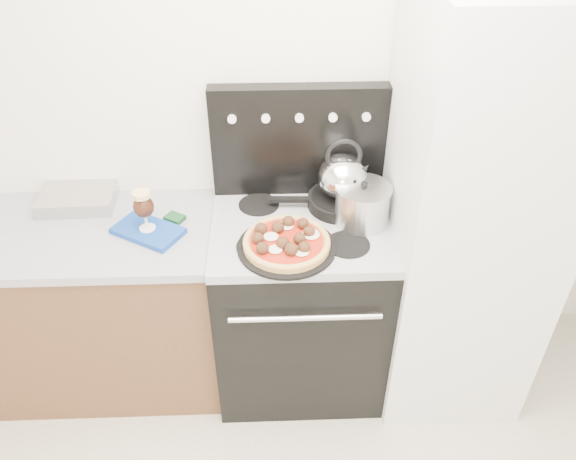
{
  "coord_description": "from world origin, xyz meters",
  "views": [
    {
      "loc": [
        -0.05,
        -0.74,
        2.32
      ],
      "look_at": [
        0.02,
        1.05,
        0.98
      ],
      "focal_mm": 35.0,
      "sensor_mm": 36.0,
      "label": 1
    }
  ],
  "objects_px": {
    "pizza_pan": "(287,247)",
    "stock_pot": "(362,206)",
    "stove_body": "(300,306)",
    "fridge": "(468,218)",
    "tea_kettle": "(343,173)",
    "beer_glass": "(144,210)",
    "pizza": "(287,241)",
    "oven_mitt": "(148,231)",
    "base_cabinet": "(67,310)",
    "skillet": "(341,201)"
  },
  "relations": [
    {
      "from": "fridge",
      "to": "stock_pot",
      "type": "bearing_deg",
      "value": 175.71
    },
    {
      "from": "stove_body",
      "to": "skillet",
      "type": "relative_size",
      "value": 3.02
    },
    {
      "from": "base_cabinet",
      "to": "stock_pot",
      "type": "relative_size",
      "value": 6.45
    },
    {
      "from": "fridge",
      "to": "beer_glass",
      "type": "bearing_deg",
      "value": 179.55
    },
    {
      "from": "fridge",
      "to": "tea_kettle",
      "type": "distance_m",
      "value": 0.56
    },
    {
      "from": "tea_kettle",
      "to": "fridge",
      "type": "bearing_deg",
      "value": -13.54
    },
    {
      "from": "beer_glass",
      "to": "fridge",
      "type": "bearing_deg",
      "value": -0.45
    },
    {
      "from": "stove_body",
      "to": "skillet",
      "type": "xyz_separation_m",
      "value": [
        0.18,
        0.13,
        0.51
      ]
    },
    {
      "from": "fridge",
      "to": "pizza",
      "type": "bearing_deg",
      "value": -169.91
    },
    {
      "from": "base_cabinet",
      "to": "stove_body",
      "type": "relative_size",
      "value": 1.65
    },
    {
      "from": "fridge",
      "to": "stock_pot",
      "type": "xyz_separation_m",
      "value": [
        -0.45,
        0.03,
        0.05
      ]
    },
    {
      "from": "tea_kettle",
      "to": "pizza_pan",
      "type": "bearing_deg",
      "value": -127.81
    },
    {
      "from": "tea_kettle",
      "to": "oven_mitt",
      "type": "bearing_deg",
      "value": -167.37
    },
    {
      "from": "fridge",
      "to": "pizza",
      "type": "xyz_separation_m",
      "value": [
        -0.77,
        -0.14,
        0.01
      ]
    },
    {
      "from": "stove_body",
      "to": "stock_pot",
      "type": "xyz_separation_m",
      "value": [
        0.25,
        0.01,
        0.56
      ]
    },
    {
      "from": "oven_mitt",
      "to": "skillet",
      "type": "distance_m",
      "value": 0.84
    },
    {
      "from": "pizza_pan",
      "to": "stock_pot",
      "type": "relative_size",
      "value": 1.76
    },
    {
      "from": "stove_body",
      "to": "pizza",
      "type": "relative_size",
      "value": 2.54
    },
    {
      "from": "beer_glass",
      "to": "tea_kettle",
      "type": "relative_size",
      "value": 0.79
    },
    {
      "from": "beer_glass",
      "to": "pizza_pan",
      "type": "xyz_separation_m",
      "value": [
        0.58,
        -0.15,
        -0.09
      ]
    },
    {
      "from": "beer_glass",
      "to": "tea_kettle",
      "type": "xyz_separation_m",
      "value": [
        0.82,
        0.14,
        0.07
      ]
    },
    {
      "from": "oven_mitt",
      "to": "fridge",
      "type": "bearing_deg",
      "value": -0.45
    },
    {
      "from": "stove_body",
      "to": "base_cabinet",
      "type": "bearing_deg",
      "value": 178.7
    },
    {
      "from": "pizza",
      "to": "tea_kettle",
      "type": "bearing_deg",
      "value": 49.33
    },
    {
      "from": "skillet",
      "to": "tea_kettle",
      "type": "height_order",
      "value": "tea_kettle"
    },
    {
      "from": "skillet",
      "to": "stock_pot",
      "type": "height_order",
      "value": "stock_pot"
    },
    {
      "from": "beer_glass",
      "to": "oven_mitt",
      "type": "bearing_deg",
      "value": 0.0
    },
    {
      "from": "base_cabinet",
      "to": "skillet",
      "type": "relative_size",
      "value": 4.98
    },
    {
      "from": "fridge",
      "to": "pizza_pan",
      "type": "bearing_deg",
      "value": -169.91
    },
    {
      "from": "base_cabinet",
      "to": "tea_kettle",
      "type": "xyz_separation_m",
      "value": [
        1.29,
        0.1,
        0.66
      ]
    },
    {
      "from": "pizza_pan",
      "to": "tea_kettle",
      "type": "bearing_deg",
      "value": 49.33
    },
    {
      "from": "oven_mitt",
      "to": "tea_kettle",
      "type": "bearing_deg",
      "value": 9.77
    },
    {
      "from": "stove_body",
      "to": "pizza_pan",
      "type": "relative_size",
      "value": 2.22
    },
    {
      "from": "tea_kettle",
      "to": "stock_pot",
      "type": "bearing_deg",
      "value": -55.49
    },
    {
      "from": "pizza",
      "to": "stock_pot",
      "type": "bearing_deg",
      "value": 27.81
    },
    {
      "from": "tea_kettle",
      "to": "skillet",
      "type": "bearing_deg",
      "value": 0.0
    },
    {
      "from": "skillet",
      "to": "tea_kettle",
      "type": "xyz_separation_m",
      "value": [
        0.0,
        0.0,
        0.14
      ]
    },
    {
      "from": "oven_mitt",
      "to": "pizza_pan",
      "type": "bearing_deg",
      "value": -14.32
    },
    {
      "from": "beer_glass",
      "to": "stock_pot",
      "type": "xyz_separation_m",
      "value": [
        0.9,
        0.02,
        -0.01
      ]
    },
    {
      "from": "oven_mitt",
      "to": "stove_body",
      "type": "bearing_deg",
      "value": 1.28
    },
    {
      "from": "beer_glass",
      "to": "pizza",
      "type": "relative_size",
      "value": 0.53
    },
    {
      "from": "base_cabinet",
      "to": "fridge",
      "type": "bearing_deg",
      "value": -1.59
    },
    {
      "from": "stove_body",
      "to": "oven_mitt",
      "type": "relative_size",
      "value": 3.08
    },
    {
      "from": "skillet",
      "to": "tea_kettle",
      "type": "distance_m",
      "value": 0.14
    },
    {
      "from": "pizza_pan",
      "to": "skillet",
      "type": "height_order",
      "value": "skillet"
    },
    {
      "from": "beer_glass",
      "to": "pizza",
      "type": "bearing_deg",
      "value": -14.32
    },
    {
      "from": "base_cabinet",
      "to": "skillet",
      "type": "distance_m",
      "value": 1.39
    },
    {
      "from": "stove_body",
      "to": "beer_glass",
      "type": "xyz_separation_m",
      "value": [
        -0.64,
        -0.01,
        0.58
      ]
    },
    {
      "from": "stove_body",
      "to": "stock_pot",
      "type": "bearing_deg",
      "value": 1.88
    },
    {
      "from": "base_cabinet",
      "to": "pizza",
      "type": "height_order",
      "value": "pizza"
    }
  ]
}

